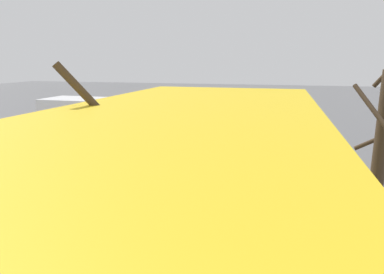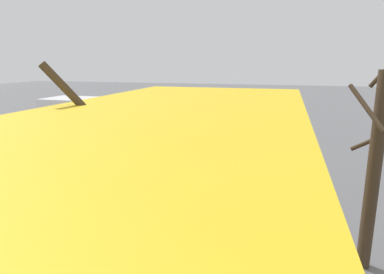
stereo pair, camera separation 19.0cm
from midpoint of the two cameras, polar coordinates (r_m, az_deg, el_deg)
The scene contains 13 objects.
ground_plane at distance 13.75m, azimuth 3.07°, elevation -3.40°, with size 90.00×90.00×0.00m, color #5B5B5E.
slush_patch_near_cluster at distance 12.23m, azimuth 10.96°, elevation -5.66°, with size 1.42×1.42×0.01m, color #ADAFB5.
slush_patch_under_van at distance 14.44m, azimuth -7.89°, elevation -2.70°, with size 2.21×2.21×0.01m, color silver.
slush_patch_mid_street at distance 6.85m, azimuth 13.52°, elevation -21.41°, with size 1.88×1.88×0.01m, color #ADAFB5.
slush_patch_far_side at distance 9.30m, azimuth -29.58°, elevation -13.20°, with size 2.32×2.32×0.01m, color #ADAFB5.
cargo_van_parked_right at distance 13.63m, azimuth -15.58°, elevation 1.11°, with size 2.29×5.38×2.60m.
shopping_cart_vendor at distance 12.99m, azimuth 1.31°, elevation -1.74°, with size 0.79×0.95×1.02m.
hand_dolly_boxes at distance 13.43m, azimuth -1.43°, elevation -1.56°, with size 0.68×0.81×1.32m.
pedestrian_pink_side at distance 12.23m, azimuth 8.62°, elevation 2.02°, with size 1.04×1.04×2.15m.
pedestrian_black_side at distance 12.55m, azimuth -3.27°, elevation 2.41°, with size 1.04×1.04×2.15m.
pedestrian_white_side at distance 14.01m, azimuth -2.15°, elevation 3.56°, with size 1.04×1.04×2.15m.
bare_tree_near at distance 6.90m, azimuth 28.29°, elevation -4.60°, with size 1.10×1.11×4.13m.
bare_tree_far at distance 4.29m, azimuth -15.95°, elevation -15.43°, with size 1.10×1.07×3.81m.
Camera 1 is at (-2.44, 12.99, 3.80)m, focal length 31.47 mm.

